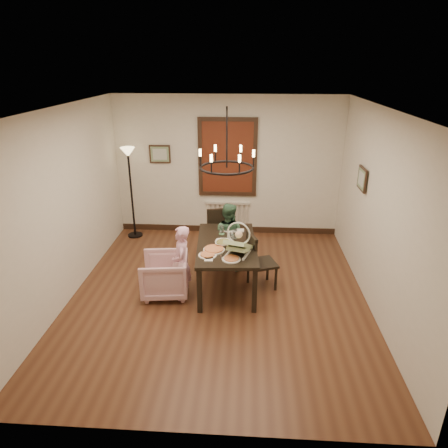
# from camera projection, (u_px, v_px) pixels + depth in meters

# --- Properties ---
(room_shell) EXTENTS (4.51, 5.00, 2.81)m
(room_shell) POSITION_uv_depth(u_px,v_px,m) (220.00, 202.00, 6.01)
(room_shell) COLOR brown
(room_shell) RESTS_ON ground
(dining_table) EXTENTS (1.01, 1.66, 0.75)m
(dining_table) POSITION_uv_depth(u_px,v_px,m) (227.00, 248.00, 6.22)
(dining_table) COLOR black
(dining_table) RESTS_ON room_shell
(chair_far) EXTENTS (0.50, 0.50, 0.94)m
(chair_far) POSITION_uv_depth(u_px,v_px,m) (220.00, 237.00, 7.10)
(chair_far) COLOR black
(chair_far) RESTS_ON room_shell
(chair_right) EXTENTS (0.53, 0.53, 0.94)m
(chair_right) POSITION_uv_depth(u_px,v_px,m) (262.00, 260.00, 6.26)
(chair_right) COLOR black
(chair_right) RESTS_ON room_shell
(armchair) EXTENTS (0.78, 0.77, 0.64)m
(armchair) POSITION_uv_depth(u_px,v_px,m) (164.00, 275.00, 6.12)
(armchair) COLOR #E1ACBF
(armchair) RESTS_ON room_shell
(elderly_woman) EXTENTS (0.28, 0.38, 0.96)m
(elderly_woman) POSITION_uv_depth(u_px,v_px,m) (182.00, 269.00, 5.97)
(elderly_woman) COLOR #E4A1BB
(elderly_woman) RESTS_ON room_shell
(seated_man) EXTENTS (0.56, 0.48, 0.98)m
(seated_man) POSITION_uv_depth(u_px,v_px,m) (228.00, 241.00, 6.86)
(seated_man) COLOR #3B6347
(seated_man) RESTS_ON room_shell
(baby_bouncer) EXTENTS (0.50, 0.59, 0.33)m
(baby_bouncer) POSITION_uv_depth(u_px,v_px,m) (238.00, 243.00, 5.79)
(baby_bouncer) COLOR #B5CD8E
(baby_bouncer) RESTS_ON dining_table
(salad_bowl) EXTENTS (0.32, 0.32, 0.08)m
(salad_bowl) POSITION_uv_depth(u_px,v_px,m) (224.00, 243.00, 6.11)
(salad_bowl) COLOR white
(salad_bowl) RESTS_ON dining_table
(pizza_platter) EXTENTS (0.33, 0.33, 0.04)m
(pizza_platter) POSITION_uv_depth(u_px,v_px,m) (214.00, 249.00, 5.93)
(pizza_platter) COLOR tan
(pizza_platter) RESTS_ON dining_table
(drinking_glass) EXTENTS (0.07, 0.07, 0.13)m
(drinking_glass) POSITION_uv_depth(u_px,v_px,m) (232.00, 239.00, 6.18)
(drinking_glass) COLOR silver
(drinking_glass) RESTS_ON dining_table
(window_blinds) EXTENTS (1.00, 0.03, 1.40)m
(window_blinds) POSITION_uv_depth(u_px,v_px,m) (228.00, 158.00, 7.86)
(window_blinds) COLOR #552611
(window_blinds) RESTS_ON room_shell
(radiator) EXTENTS (0.92, 0.12, 0.62)m
(radiator) POSITION_uv_depth(u_px,v_px,m) (227.00, 216.00, 8.36)
(radiator) COLOR silver
(radiator) RESTS_ON room_shell
(picture_back) EXTENTS (0.42, 0.03, 0.36)m
(picture_back) POSITION_uv_depth(u_px,v_px,m) (160.00, 154.00, 7.93)
(picture_back) COLOR black
(picture_back) RESTS_ON room_shell
(picture_right) EXTENTS (0.03, 0.42, 0.36)m
(picture_right) POSITION_uv_depth(u_px,v_px,m) (362.00, 179.00, 6.28)
(picture_right) COLOR black
(picture_right) RESTS_ON room_shell
(floor_lamp) EXTENTS (0.30, 0.30, 1.80)m
(floor_lamp) POSITION_uv_depth(u_px,v_px,m) (132.00, 194.00, 7.96)
(floor_lamp) COLOR black
(floor_lamp) RESTS_ON room_shell
(chandelier) EXTENTS (0.80, 0.80, 0.04)m
(chandelier) POSITION_uv_depth(u_px,v_px,m) (227.00, 168.00, 5.73)
(chandelier) COLOR black
(chandelier) RESTS_ON room_shell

